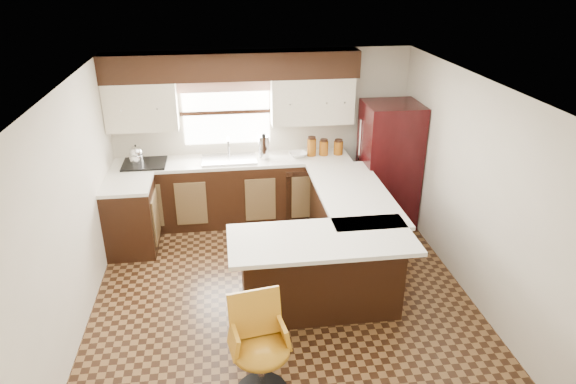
{
  "coord_description": "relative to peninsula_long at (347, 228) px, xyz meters",
  "views": [
    {
      "loc": [
        -0.59,
        -4.85,
        3.49
      ],
      "look_at": [
        0.13,
        0.45,
        1.06
      ],
      "focal_mm": 32.0,
      "sensor_mm": 36.0,
      "label": 1
    }
  ],
  "objects": [
    {
      "name": "floor",
      "position": [
        -0.9,
        -0.62,
        -0.45
      ],
      "size": [
        4.4,
        4.4,
        0.0
      ],
      "primitive_type": "plane",
      "color": "#49301A",
      "rests_on": "ground"
    },
    {
      "name": "ceiling",
      "position": [
        -0.9,
        -0.62,
        1.95
      ],
      "size": [
        4.4,
        4.4,
        0.0
      ],
      "primitive_type": "plane",
      "rotation": [
        3.14,
        0.0,
        0.0
      ],
      "color": "silver",
      "rests_on": "wall_back"
    },
    {
      "name": "wall_back",
      "position": [
        -0.9,
        1.58,
        0.75
      ],
      "size": [
        4.4,
        0.0,
        4.4
      ],
      "primitive_type": "plane",
      "rotation": [
        1.57,
        0.0,
        0.0
      ],
      "color": "beige",
      "rests_on": "floor"
    },
    {
      "name": "wall_front",
      "position": [
        -0.9,
        -2.83,
        0.75
      ],
      "size": [
        4.4,
        0.0,
        4.4
      ],
      "primitive_type": "plane",
      "rotation": [
        -1.57,
        0.0,
        0.0
      ],
      "color": "beige",
      "rests_on": "floor"
    },
    {
      "name": "wall_left",
      "position": [
        -3.0,
        -0.62,
        0.75
      ],
      "size": [
        0.0,
        4.4,
        4.4
      ],
      "primitive_type": "plane",
      "rotation": [
        1.57,
        0.0,
        1.57
      ],
      "color": "beige",
      "rests_on": "floor"
    },
    {
      "name": "wall_right",
      "position": [
        1.2,
        -0.62,
        0.75
      ],
      "size": [
        0.0,
        4.4,
        4.4
      ],
      "primitive_type": "plane",
      "rotation": [
        1.57,
        0.0,
        -1.57
      ],
      "color": "beige",
      "rests_on": "floor"
    },
    {
      "name": "base_cab_back",
      "position": [
        -1.35,
        1.28,
        0.0
      ],
      "size": [
        3.3,
        0.6,
        0.9
      ],
      "primitive_type": "cube",
      "color": "black",
      "rests_on": "floor"
    },
    {
      "name": "base_cab_left",
      "position": [
        -2.7,
        0.62,
        0.0
      ],
      "size": [
        0.6,
        0.7,
        0.9
      ],
      "primitive_type": "cube",
      "color": "black",
      "rests_on": "floor"
    },
    {
      "name": "counter_back",
      "position": [
        -1.35,
        1.28,
        0.47
      ],
      "size": [
        3.3,
        0.6,
        0.04
      ],
      "primitive_type": "cube",
      "color": "silver",
      "rests_on": "base_cab_back"
    },
    {
      "name": "counter_left",
      "position": [
        -2.7,
        0.62,
        0.47
      ],
      "size": [
        0.6,
        0.7,
        0.04
      ],
      "primitive_type": "cube",
      "color": "silver",
      "rests_on": "base_cab_left"
    },
    {
      "name": "soffit",
      "position": [
        -1.3,
        1.4,
        1.77
      ],
      "size": [
        3.4,
        0.35,
        0.36
      ],
      "primitive_type": "cube",
      "color": "black",
      "rests_on": "wall_back"
    },
    {
      "name": "upper_cab_left",
      "position": [
        -2.52,
        1.4,
        1.27
      ],
      "size": [
        0.94,
        0.35,
        0.64
      ],
      "primitive_type": "cube",
      "color": "beige",
      "rests_on": "wall_back"
    },
    {
      "name": "upper_cab_right",
      "position": [
        -0.22,
        1.4,
        1.27
      ],
      "size": [
        1.14,
        0.35,
        0.64
      ],
      "primitive_type": "cube",
      "color": "beige",
      "rests_on": "wall_back"
    },
    {
      "name": "window_pane",
      "position": [
        -1.4,
        1.56,
        1.1
      ],
      "size": [
        1.2,
        0.02,
        0.9
      ],
      "primitive_type": "cube",
      "color": "white",
      "rests_on": "wall_back"
    },
    {
      "name": "valance",
      "position": [
        -1.4,
        1.52,
        1.49
      ],
      "size": [
        1.3,
        0.06,
        0.18
      ],
      "primitive_type": "cube",
      "color": "#D19B93",
      "rests_on": "wall_back"
    },
    {
      "name": "sink",
      "position": [
        -1.4,
        1.25,
        0.51
      ],
      "size": [
        0.75,
        0.45,
        0.03
      ],
      "primitive_type": "cube",
      "color": "#B2B2B7",
      "rests_on": "counter_back"
    },
    {
      "name": "dishwasher",
      "position": [
        -0.35,
        0.99,
        -0.02
      ],
      "size": [
        0.58,
        0.03,
        0.78
      ],
      "primitive_type": "cube",
      "color": "black",
      "rests_on": "floor"
    },
    {
      "name": "cooktop",
      "position": [
        -2.55,
        1.25,
        0.51
      ],
      "size": [
        0.58,
        0.5,
        0.02
      ],
      "primitive_type": "cube",
      "color": "black",
      "rests_on": "counter_back"
    },
    {
      "name": "peninsula_long",
      "position": [
        0.0,
        0.0,
        0.0
      ],
      "size": [
        0.6,
        1.95,
        0.9
      ],
      "primitive_type": "cube",
      "color": "black",
      "rests_on": "floor"
    },
    {
      "name": "peninsula_return",
      "position": [
        -0.53,
        -0.97,
        0.0
      ],
      "size": [
        1.65,
        0.6,
        0.9
      ],
      "primitive_type": "cube",
      "color": "black",
      "rests_on": "floor"
    },
    {
      "name": "counter_pen_long",
      "position": [
        0.05,
        0.0,
        0.47
      ],
      "size": [
        0.84,
        1.95,
        0.04
      ],
      "primitive_type": "cube",
      "color": "silver",
      "rests_on": "peninsula_long"
    },
    {
      "name": "counter_pen_return",
      "position": [
        -0.55,
        -1.06,
        0.47
      ],
      "size": [
        1.89,
        0.84,
        0.04
      ],
      "primitive_type": "cube",
      "color": "silver",
      "rests_on": "peninsula_return"
    },
    {
      "name": "refrigerator",
      "position": [
        0.81,
        0.96,
        0.42
      ],
      "size": [
        0.75,
        0.72,
        1.75
      ],
      "primitive_type": "cube",
      "color": "black",
      "rests_on": "floor"
    },
    {
      "name": "bar_chair",
      "position": [
        -1.26,
        -2.08,
        0.02
      ],
      "size": [
        0.57,
        0.57,
        0.94
      ],
      "primitive_type": null,
      "rotation": [
        0.0,
        0.0,
        0.16
      ],
      "color": "#C0811A",
      "rests_on": "floor"
    },
    {
      "name": "kettle",
      "position": [
        -2.64,
        1.26,
        0.65
      ],
      "size": [
        0.19,
        0.19,
        0.26
      ],
      "primitive_type": null,
      "color": "silver",
      "rests_on": "cooktop"
    },
    {
      "name": "percolator",
      "position": [
        -0.91,
        1.28,
        0.66
      ],
      "size": [
        0.15,
        0.15,
        0.32
      ],
      "primitive_type": "cylinder",
      "color": "silver",
      "rests_on": "counter_back"
    },
    {
      "name": "mixing_bowl",
      "position": [
        -0.43,
        1.28,
        0.53
      ],
      "size": [
        0.29,
        0.29,
        0.06
      ],
      "primitive_type": "imported",
      "rotation": [
        0.0,
        0.0,
        0.19
      ],
      "color": "white",
      "rests_on": "counter_back"
    },
    {
      "name": "canister_large",
      "position": [
        -0.23,
        1.3,
        0.62
      ],
      "size": [
        0.13,
        0.13,
        0.25
      ],
      "primitive_type": "cylinder",
      "color": "#88490E",
      "rests_on": "counter_back"
    },
    {
      "name": "canister_med",
      "position": [
        -0.05,
        1.3,
        0.6
      ],
      "size": [
        0.13,
        0.13,
        0.21
      ],
      "primitive_type": "cylinder",
      "color": "#88490E",
      "rests_on": "counter_back"
    },
    {
      "name": "canister_small",
      "position": [
        0.16,
        1.3,
        0.59
      ],
      "size": [
        0.13,
        0.13,
        0.19
      ],
      "primitive_type": "cylinder",
      "color": "#88490E",
      "rests_on": "counter_back"
    }
  ]
}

